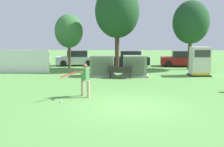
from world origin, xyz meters
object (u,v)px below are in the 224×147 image
Objects in this scene: generator_enclosure at (200,62)px; parked_car_left_of_center at (77,59)px; transformer_west at (102,66)px; transformer_mid_west at (135,66)px; parked_car_rightmost at (181,59)px; park_bench at (120,71)px; parked_car_right_of_center at (129,59)px; sports_ball at (61,101)px; batter at (84,78)px; parked_car_leftmost at (29,59)px.

parked_car_left_of_center is (-11.05, 6.86, -0.38)m from generator_enclosure.
generator_enclosure is 13.01m from parked_car_left_of_center.
transformer_west is 2.57m from transformer_mid_west.
parked_car_rightmost is (7.80, 6.94, -0.04)m from transformer_west.
parked_car_rightmost reaches higher than park_bench.
parked_car_left_of_center and parked_car_right_of_center have the same top height.
transformer_west is at bearing 80.92° from sports_ball.
batter is at bearing -106.77° from park_bench.
parked_car_rightmost is at bearing 89.62° from generator_enclosure.
generator_enclosure is 1.25× the size of park_bench.
park_bench is at bearing -134.93° from transformer_mid_west.
sports_ball is 0.02× the size of parked_car_leftmost.
park_bench is 8.04m from parked_car_right_of_center.
transformer_west reaches higher than park_bench.
transformer_west is 0.91× the size of generator_enclosure.
parked_car_leftmost is 1.00× the size of parked_car_right_of_center.
park_bench is at bearing -96.52° from parked_car_right_of_center.
transformer_mid_west is at bearing -126.77° from parked_car_rightmost.
transformer_mid_west is 12.61m from parked_car_leftmost.
parked_car_leftmost reaches higher than park_bench.
park_bench is 0.43× the size of parked_car_right_of_center.
parked_car_right_of_center is at bearing -178.39° from parked_car_rightmost.
park_bench is 7.78m from sports_ball.
park_bench is at bearing -38.32° from parked_car_leftmost.
parked_car_rightmost is at bearing 51.97° from park_bench.
park_bench reaches higher than sports_ball.
parked_car_right_of_center is at bearing 130.15° from generator_enclosure.
transformer_mid_west is at bearing 67.64° from batter.
generator_enclosure is at bearing -90.38° from parked_car_rightmost.
transformer_west and parked_car_left_of_center have the same top height.
parked_car_leftmost is 16.04m from parked_car_rightmost.
generator_enclosure is 1.32× the size of batter.
transformer_west is at bearing 86.97° from batter.
parked_car_leftmost is (-7.85, 13.69, -0.22)m from batter.
parked_car_left_of_center is 5.66m from parked_car_right_of_center.
generator_enclosure is (7.76, 0.38, 0.35)m from transformer_west.
parked_car_right_of_center is at bearing -4.54° from parked_car_left_of_center.
generator_enclosure is 12.72m from sports_ball.
generator_enclosure is at bearing 43.10° from batter.
generator_enclosure reaches higher than sports_ball.
parked_car_left_of_center is (-2.90, 14.48, -0.22)m from batter.
parked_car_left_of_center is at bearing 128.78° from transformer_mid_west.
sports_ball is (-3.92, -8.38, -0.74)m from transformer_mid_west.
parked_car_rightmost is (6.36, 8.13, 0.22)m from park_bench.
generator_enclosure reaches higher than park_bench.
parked_car_rightmost is at bearing -1.52° from parked_car_left_of_center.
park_bench is at bearing 68.97° from sports_ball.
generator_enclosure is at bearing 4.79° from transformer_mid_west.
transformer_west is 7.25m from batter.
sports_ball is at bearing -128.83° from batter.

